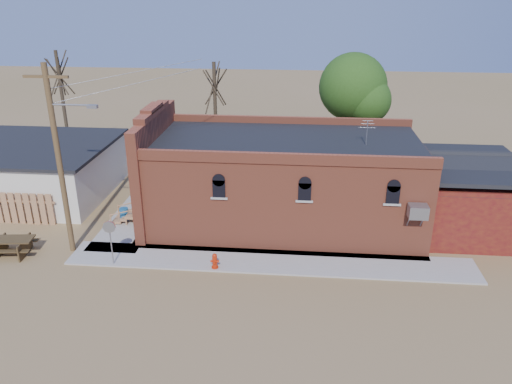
# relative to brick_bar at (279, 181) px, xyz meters

# --- Properties ---
(ground) EXTENTS (120.00, 120.00, 0.00)m
(ground) POSITION_rel_brick_bar_xyz_m (-1.64, -5.49, -2.34)
(ground) COLOR olive
(ground) RESTS_ON ground
(sidewalk_south) EXTENTS (19.00, 2.20, 0.08)m
(sidewalk_south) POSITION_rel_brick_bar_xyz_m (-0.14, -4.59, -2.30)
(sidewalk_south) COLOR #9E9991
(sidewalk_south) RESTS_ON ground
(sidewalk_west) EXTENTS (2.60, 10.00, 0.08)m
(sidewalk_west) POSITION_rel_brick_bar_xyz_m (-7.94, 0.51, -2.30)
(sidewalk_west) COLOR #9E9991
(sidewalk_west) RESTS_ON ground
(brick_bar) EXTENTS (16.40, 7.97, 6.30)m
(brick_bar) POSITION_rel_brick_bar_xyz_m (0.00, 0.00, 0.00)
(brick_bar) COLOR #AE5035
(brick_bar) RESTS_ON ground
(red_shed) EXTENTS (5.40, 6.40, 4.30)m
(red_shed) POSITION_rel_brick_bar_xyz_m (9.86, 0.01, -0.07)
(red_shed) COLOR #570E15
(red_shed) RESTS_ON ground
(wood_fence) EXTENTS (5.20, 0.10, 1.80)m
(wood_fence) POSITION_rel_brick_bar_xyz_m (-14.44, -1.69, -1.44)
(wood_fence) COLOR #9A6445
(wood_fence) RESTS_ON ground
(utility_pole) EXTENTS (3.12, 0.26, 9.00)m
(utility_pole) POSITION_rel_brick_bar_xyz_m (-9.79, -4.29, 2.43)
(utility_pole) COLOR brown
(utility_pole) RESTS_ON ground
(tree_bare_near) EXTENTS (2.80, 2.80, 7.65)m
(tree_bare_near) POSITION_rel_brick_bar_xyz_m (-4.64, 7.51, 3.62)
(tree_bare_near) COLOR #3F3024
(tree_bare_near) RESTS_ON ground
(tree_bare_far) EXTENTS (2.80, 2.80, 8.16)m
(tree_bare_far) POSITION_rel_brick_bar_xyz_m (-15.64, 8.51, 4.02)
(tree_bare_far) COLOR #3F3024
(tree_bare_far) RESTS_ON ground
(tree_leafy) EXTENTS (4.40, 4.40, 8.15)m
(tree_leafy) POSITION_rel_brick_bar_xyz_m (4.36, 8.01, 3.59)
(tree_leafy) COLOR #3F3024
(tree_leafy) RESTS_ON ground
(fire_hydrant) EXTENTS (0.42, 0.40, 0.73)m
(fire_hydrant) POSITION_rel_brick_bar_xyz_m (-2.61, -5.45, -1.90)
(fire_hydrant) COLOR #B9230A
(fire_hydrant) RESTS_ON sidewalk_south
(stop_sign) EXTENTS (0.59, 0.15, 2.17)m
(stop_sign) POSITION_rel_brick_bar_xyz_m (-7.35, -5.49, -0.59)
(stop_sign) COLOR gray
(stop_sign) RESTS_ON sidewalk_south
(trash_barrel) EXTENTS (0.61, 0.61, 0.72)m
(trash_barrel) POSITION_rel_brick_bar_xyz_m (-8.38, -0.93, -1.90)
(trash_barrel) COLOR #1C588C
(trash_barrel) RESTS_ON sidewalk_west
(picnic_table) EXTENTS (2.22, 1.78, 0.86)m
(picnic_table) POSITION_rel_brick_bar_xyz_m (-12.50, -4.99, -1.78)
(picnic_table) COLOR #43321B
(picnic_table) RESTS_ON ground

